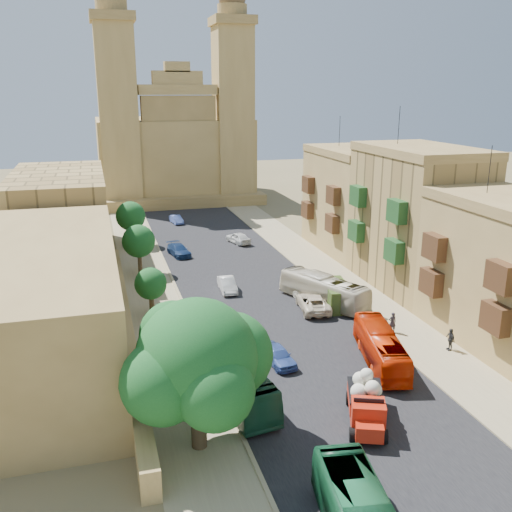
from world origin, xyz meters
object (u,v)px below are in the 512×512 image
street_tree_d (131,216)px  pedestrian_a (392,322)px  bus_cream_east (324,290)px  car_cream (313,303)px  olive_pickup (336,295)px  street_tree_c (139,241)px  red_truck (366,402)px  bus_red_east (381,347)px  car_white_b (238,238)px  pedestrian_c (450,339)px  car_blue_a (278,355)px  car_white_a (227,285)px  car_dkblue (179,250)px  car_blue_b (176,219)px  ficus_tree (198,363)px  street_tree_b (151,284)px  bus_green_north (232,376)px  street_tree_a (169,332)px  church (174,145)px

street_tree_d → pedestrian_a: street_tree_d is taller
bus_cream_east → car_cream: (-1.52, -1.26, -0.61)m
olive_pickup → pedestrian_a: bearing=-73.2°
olive_pickup → pedestrian_a: (2.02, -6.72, -0.15)m
street_tree_c → pedestrian_a: bearing=-49.0°
red_truck → bus_cream_east: red_truck is taller
olive_pickup → bus_red_east: (-1.50, -11.37, 0.23)m
street_tree_d → pedestrian_a: (18.31, -33.07, -2.91)m
street_tree_d → car_cream: street_tree_d is taller
red_truck → car_white_b: size_ratio=1.33×
street_tree_d → pedestrian_c: size_ratio=3.22×
car_blue_a → car_white_a: size_ratio=0.97×
car_white_a → car_dkblue: (-2.72, 13.66, -0.00)m
olive_pickup → pedestrian_a: 7.02m
olive_pickup → pedestrian_c: (4.60, -10.85, -0.14)m
car_cream → car_white_b: bearing=-80.0°
street_tree_c → car_cream: bearing=-46.8°
bus_cream_east → car_blue_b: bearing=-102.0°
car_blue_b → ficus_tree: bearing=-105.7°
car_dkblue → pedestrian_a: 30.04m
street_tree_c → car_cream: street_tree_c is taller
car_blue_b → car_cream: bearing=-88.7°
bus_cream_east → ficus_tree: bearing=26.3°
red_truck → car_blue_a: bearing=107.3°
pedestrian_c → car_cream: bearing=-144.0°
street_tree_d → olive_pickup: (16.29, -26.35, -2.76)m
car_white_b → street_tree_d: bearing=-27.5°
car_cream → car_dkblue: 22.51m
street_tree_b → street_tree_c: 12.02m
red_truck → car_white_a: red_truck is taller
street_tree_d → car_blue_b: 13.37m
street_tree_b → car_blue_a: street_tree_b is taller
street_tree_d → pedestrian_c: bearing=-60.7°
car_dkblue → bus_cream_east: bearing=-72.6°
car_blue_a → pedestrian_a: size_ratio=2.27×
red_truck → bus_cream_east: (5.05, 18.80, -0.03)m
street_tree_b → car_dkblue: bearing=74.4°
car_dkblue → car_blue_b: 17.12m
bus_green_north → car_cream: (10.41, 12.47, -0.69)m
red_truck → bus_red_east: 7.96m
street_tree_c → pedestrian_a: (18.31, -21.07, -2.73)m
bus_cream_east → car_dkblue: bearing=-86.6°
car_white_b → bus_green_north: bearing=59.0°
street_tree_a → pedestrian_c: street_tree_a is taller
olive_pickup → pedestrian_c: 11.79m
street_tree_c → car_blue_b: size_ratio=1.49×
church → car_cream: size_ratio=6.99×
red_truck → olive_pickup: size_ratio=1.06×
red_truck → pedestrian_a: size_ratio=3.25×
car_white_a → car_dkblue: 13.93m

